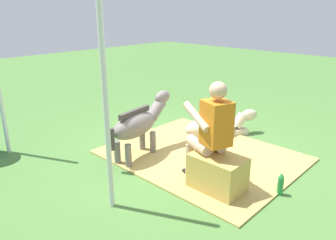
{
  "coord_description": "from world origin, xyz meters",
  "views": [
    {
      "loc": [
        -2.86,
        3.44,
        2.09
      ],
      "look_at": [
        0.2,
        0.23,
        0.55
      ],
      "focal_mm": 34.94,
      "sensor_mm": 36.0,
      "label": 1
    }
  ],
  "objects_px": {
    "pony_standing": "(139,123)",
    "pony_lying": "(216,126)",
    "soda_bottle": "(281,184)",
    "tent_pole_left": "(105,95)",
    "hay_bale": "(217,173)",
    "person_seated": "(210,130)"
  },
  "relations": [
    {
      "from": "soda_bottle",
      "to": "tent_pole_left",
      "type": "distance_m",
      "value": 2.25
    },
    {
      "from": "pony_standing",
      "to": "pony_lying",
      "type": "xyz_separation_m",
      "value": [
        -0.35,
        -1.39,
        -0.33
      ]
    },
    {
      "from": "hay_bale",
      "to": "pony_standing",
      "type": "xyz_separation_m",
      "value": [
        1.37,
        0.01,
        0.29
      ]
    },
    {
      "from": "hay_bale",
      "to": "soda_bottle",
      "type": "bearing_deg",
      "value": -144.44
    },
    {
      "from": "soda_bottle",
      "to": "tent_pole_left",
      "type": "xyz_separation_m",
      "value": [
        1.25,
        1.5,
        1.13
      ]
    },
    {
      "from": "tent_pole_left",
      "to": "pony_standing",
      "type": "bearing_deg",
      "value": -55.63
    },
    {
      "from": "hay_bale",
      "to": "pony_lying",
      "type": "bearing_deg",
      "value": -53.54
    },
    {
      "from": "hay_bale",
      "to": "pony_standing",
      "type": "bearing_deg",
      "value": 0.53
    },
    {
      "from": "hay_bale",
      "to": "person_seated",
      "type": "height_order",
      "value": "person_seated"
    },
    {
      "from": "pony_lying",
      "to": "tent_pole_left",
      "type": "relative_size",
      "value": 0.52
    },
    {
      "from": "person_seated",
      "to": "soda_bottle",
      "type": "height_order",
      "value": "person_seated"
    },
    {
      "from": "pony_lying",
      "to": "soda_bottle",
      "type": "height_order",
      "value": "pony_lying"
    },
    {
      "from": "hay_bale",
      "to": "person_seated",
      "type": "bearing_deg",
      "value": -13.55
    },
    {
      "from": "person_seated",
      "to": "soda_bottle",
      "type": "bearing_deg",
      "value": -152.65
    },
    {
      "from": "pony_lying",
      "to": "soda_bottle",
      "type": "bearing_deg",
      "value": 149.45
    },
    {
      "from": "person_seated",
      "to": "pony_lying",
      "type": "distance_m",
      "value": 1.69
    },
    {
      "from": "tent_pole_left",
      "to": "person_seated",
      "type": "bearing_deg",
      "value": -114.0
    },
    {
      "from": "pony_lying",
      "to": "tent_pole_left",
      "type": "distance_m",
      "value": 2.71
    },
    {
      "from": "person_seated",
      "to": "tent_pole_left",
      "type": "bearing_deg",
      "value": 66.0
    },
    {
      "from": "pony_standing",
      "to": "soda_bottle",
      "type": "height_order",
      "value": "pony_standing"
    },
    {
      "from": "person_seated",
      "to": "pony_lying",
      "type": "relative_size",
      "value": 1.01
    },
    {
      "from": "hay_bale",
      "to": "soda_bottle",
      "type": "xyz_separation_m",
      "value": [
        -0.6,
        -0.43,
        -0.08
      ]
    }
  ]
}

